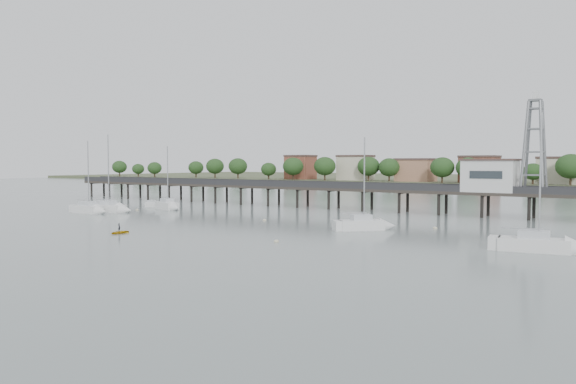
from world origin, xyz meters
name	(u,v)px	position (x,y,z in m)	size (l,w,h in m)	color
ground_plane	(59,253)	(0.00, 0.00, 0.00)	(500.00, 500.00, 0.00)	gray
pier	(350,189)	(0.00, 60.00, 3.79)	(150.00, 5.00, 5.50)	#2D2823
pier_building	(490,175)	(25.00, 60.00, 6.67)	(8.40, 5.40, 5.30)	silver
lattice_tower	(534,147)	(31.50, 60.00, 11.10)	(3.20, 3.20, 15.50)	slate
sailboat_a	(113,209)	(-31.88, 31.98, 0.64)	(9.02, 3.81, 14.39)	white
sailboat_c	(369,225)	(16.69, 33.57, 0.65)	(6.86, 6.96, 12.56)	white
sailboat_b	(170,206)	(-27.57, 41.24, 0.65)	(7.71, 4.45, 12.33)	white
sailboat_d	(550,246)	(39.15, 26.80, 0.64)	(8.97, 3.77, 14.32)	white
sailboat_f	(92,210)	(-33.25, 28.56, 0.64)	(7.93, 2.34, 13.11)	white
white_tender	(154,205)	(-35.03, 44.26, 0.45)	(3.83, 1.84, 1.45)	white
yellow_dinghy	(119,233)	(-7.28, 13.14, 0.00)	(1.75, 0.51, 2.46)	gold
dinghy_occupant	(119,233)	(-7.28, 13.14, 0.00)	(0.36, 0.99, 0.24)	black
mooring_buoys	(310,227)	(8.91, 31.44, 0.08)	(72.87, 22.38, 0.39)	beige
far_shore	(537,180)	(0.36, 239.58, 0.95)	(500.00, 170.00, 10.40)	#475133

